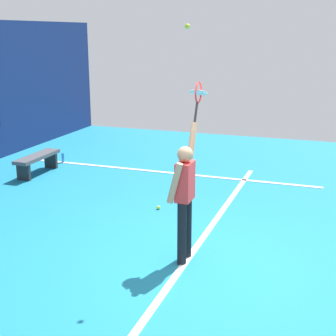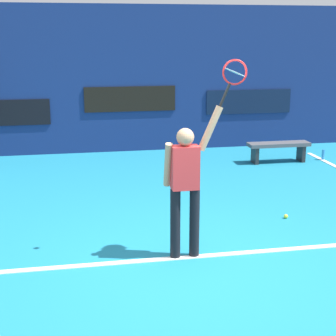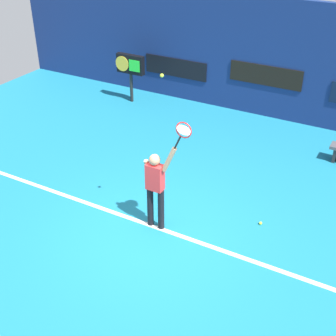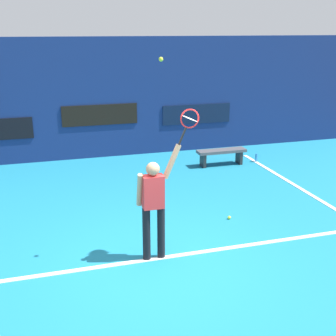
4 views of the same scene
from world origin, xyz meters
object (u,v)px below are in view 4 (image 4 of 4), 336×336
Objects in this scene: spare_ball at (229,218)px; tennis_racket at (189,121)px; tennis_ball at (161,59)px; water_bottle at (256,158)px; court_bench at (221,153)px; tennis_player at (154,202)px.

tennis_racket is at bearing -139.28° from spare_ball.
water_bottle is (4.12, 4.55, -3.14)m from tennis_ball.
tennis_ball is (-0.44, 0.03, 0.94)m from tennis_racket.
court_bench is (3.02, 4.55, -2.92)m from tennis_ball.
tennis_player is 2.26m from tennis_ball.
spare_ball is at bearing -124.58° from water_bottle.
court_bench is at bearing 60.61° from tennis_racket.
tennis_player is at bearing -132.96° from water_bottle.
tennis_racket reaches higher than spare_ball.
tennis_player is 5.61m from court_bench.
court_bench is at bearing 69.52° from spare_ball.
tennis_player is at bearing -149.49° from spare_ball.
tennis_racket reaches higher than tennis_player.
tennis_racket is at bearing -0.42° from tennis_player.
court_bench is 5.83× the size of water_bottle.
water_bottle is (3.68, 4.59, -2.20)m from tennis_racket.
tennis_ball is 3.81m from spare_ball.
water_bottle is (4.27, 4.58, -0.89)m from tennis_player.
spare_ball is (-2.40, -3.48, -0.09)m from water_bottle.
tennis_player reaches higher than spare_ball.
tennis_racket reaches higher than court_bench.
tennis_player is at bearing 179.58° from tennis_racket.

